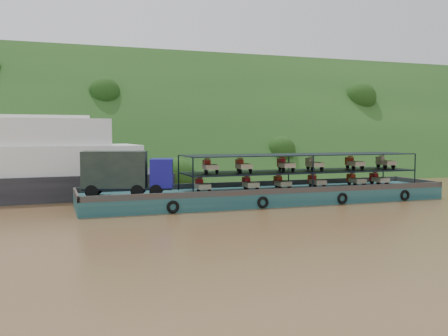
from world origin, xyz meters
name	(u,v)px	position (x,y,z in m)	size (l,w,h in m)	color
ground	(255,204)	(0.00, 0.00, 0.00)	(160.00, 160.00, 0.00)	brown
hillside	(168,174)	(0.00, 36.00, 0.00)	(140.00, 28.00, 28.00)	#173814
cargo_barge	(251,190)	(-0.14, 0.68, 1.27)	(35.00, 7.18, 5.04)	#133E44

